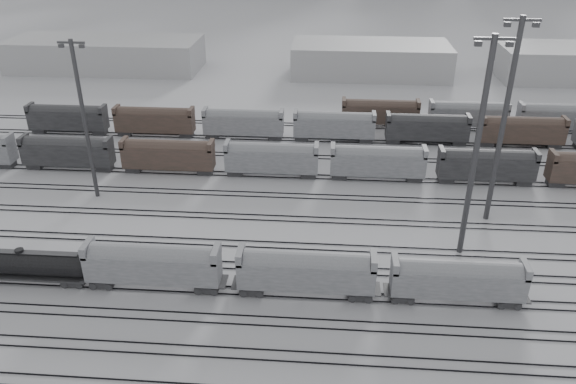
# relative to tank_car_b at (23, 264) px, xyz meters

# --- Properties ---
(ground) EXTENTS (900.00, 900.00, 0.00)m
(ground) POSITION_rel_tank_car_b_xyz_m (34.85, -1.00, -2.45)
(ground) COLOR silver
(ground) RESTS_ON ground
(tracks) EXTENTS (220.00, 71.50, 0.16)m
(tracks) POSITION_rel_tank_car_b_xyz_m (34.85, 16.50, -2.37)
(tracks) COLOR black
(tracks) RESTS_ON ground
(tank_car_b) EXTENTS (17.16, 2.86, 4.24)m
(tank_car_b) POSITION_rel_tank_car_b_xyz_m (0.00, 0.00, 0.00)
(tank_car_b) COLOR black
(tank_car_b) RESTS_ON ground
(hopper_car_a) EXTENTS (15.44, 3.07, 5.52)m
(hopper_car_a) POSITION_rel_tank_car_b_xyz_m (15.53, 0.00, 0.96)
(hopper_car_a) COLOR black
(hopper_car_a) RESTS_ON ground
(hopper_car_b) EXTENTS (15.39, 3.06, 5.50)m
(hopper_car_b) POSITION_rel_tank_car_b_xyz_m (32.96, 0.00, 0.95)
(hopper_car_b) COLOR black
(hopper_car_b) RESTS_ON ground
(hopper_car_c) EXTENTS (14.54, 2.89, 5.20)m
(hopper_car_c) POSITION_rel_tank_car_b_xyz_m (49.57, 0.00, 0.76)
(hopper_car_c) COLOR black
(hopper_car_c) RESTS_ON ground
(light_mast_b) EXTENTS (3.78, 0.60, 23.61)m
(light_mast_b) POSITION_rel_tank_car_b_xyz_m (0.08, 21.80, 10.07)
(light_mast_b) COLOR #3B3B3E
(light_mast_b) RESTS_ON ground
(light_mast_c) EXTENTS (4.39, 0.70, 27.42)m
(light_mast_c) POSITION_rel_tank_car_b_xyz_m (52.15, 10.46, 12.09)
(light_mast_c) COLOR #3B3B3E
(light_mast_c) RESTS_ON ground
(light_mast_d) EXTENTS (4.46, 0.71, 27.86)m
(light_mast_d) POSITION_rel_tank_car_b_xyz_m (57.50, 19.38, 12.33)
(light_mast_d) COLOR #3B3B3E
(light_mast_d) RESTS_ON ground
(bg_string_near) EXTENTS (151.00, 3.00, 5.60)m
(bg_string_near) POSITION_rel_tank_car_b_xyz_m (42.85, 31.00, 0.35)
(bg_string_near) COLOR gray
(bg_string_near) RESTS_ON ground
(bg_string_mid) EXTENTS (151.00, 3.00, 5.60)m
(bg_string_mid) POSITION_rel_tank_car_b_xyz_m (52.85, 47.00, 0.35)
(bg_string_mid) COLOR black
(bg_string_mid) RESTS_ON ground
(bg_string_far) EXTENTS (66.00, 3.00, 5.60)m
(bg_string_far) POSITION_rel_tank_car_b_xyz_m (70.35, 55.00, 0.35)
(bg_string_far) COLOR #4F3A32
(bg_string_far) RESTS_ON ground
(warehouse_left) EXTENTS (50.00, 18.00, 8.00)m
(warehouse_left) POSITION_rel_tank_car_b_xyz_m (-25.15, 94.00, 1.55)
(warehouse_left) COLOR #A8A8AA
(warehouse_left) RESTS_ON ground
(warehouse_mid) EXTENTS (40.00, 18.00, 8.00)m
(warehouse_mid) POSITION_rel_tank_car_b_xyz_m (44.85, 94.00, 1.55)
(warehouse_mid) COLOR #A8A8AA
(warehouse_mid) RESTS_ON ground
(warehouse_right) EXTENTS (35.00, 18.00, 8.00)m
(warehouse_right) POSITION_rel_tank_car_b_xyz_m (94.85, 94.00, 1.55)
(warehouse_right) COLOR #A8A8AA
(warehouse_right) RESTS_ON ground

